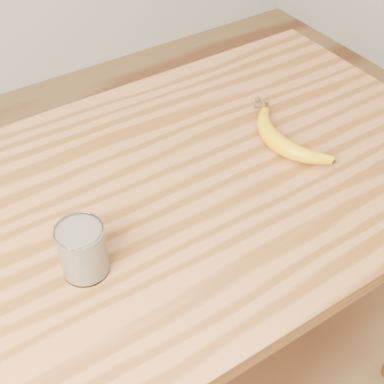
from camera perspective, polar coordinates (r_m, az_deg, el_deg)
table at (r=1.24m, az=0.98°, el=-2.49°), size 1.20×0.80×0.90m
smoothie_glass at (r=0.95m, az=-11.58°, el=-6.09°), size 0.08×0.08×0.11m
banana at (r=1.21m, az=9.03°, el=5.21°), size 0.13×0.33×0.04m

